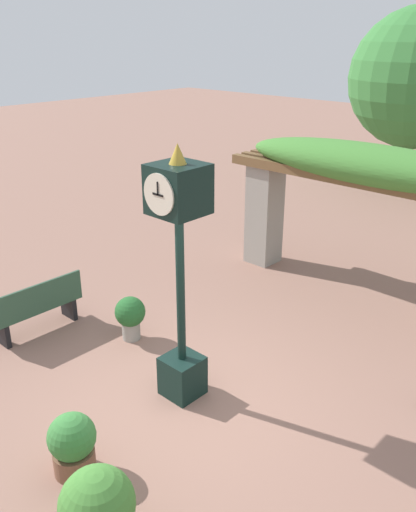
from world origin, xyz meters
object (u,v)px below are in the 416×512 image
at_px(potted_plant_near_right, 130,315).
at_px(park_bench, 37,308).
at_px(potted_plant_near_left, 73,444).
at_px(pedestal_clock, 180,265).
at_px(potted_plant_far_left, 97,506).

bearing_deg(potted_plant_near_right, park_bench, -145.07).
height_order(potted_plant_near_left, park_bench, park_bench).
bearing_deg(park_bench, pedestal_clock, 99.01).
bearing_deg(pedestal_clock, potted_plant_near_left, -85.84).
xyz_separation_m(potted_plant_far_left, park_bench, (-3.96, 1.72, -0.05)).
relative_size(potted_plant_near_right, park_bench, 0.48).
bearing_deg(potted_plant_near_left, potted_plant_far_left, -20.89).
bearing_deg(potted_plant_far_left, pedestal_clock, 116.85).
distance_m(potted_plant_near_right, potted_plant_far_left, 3.74).
xyz_separation_m(pedestal_clock, park_bench, (-2.86, -0.45, -1.46)).
xyz_separation_m(potted_plant_near_right, park_bench, (-1.26, -0.88, 0.01)).
distance_m(pedestal_clock, potted_plant_near_right, 2.22).
bearing_deg(potted_plant_far_left, potted_plant_near_right, 136.13).
relative_size(pedestal_clock, potted_plant_far_left, 3.94).
relative_size(potted_plant_near_left, potted_plant_near_right, 1.03).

